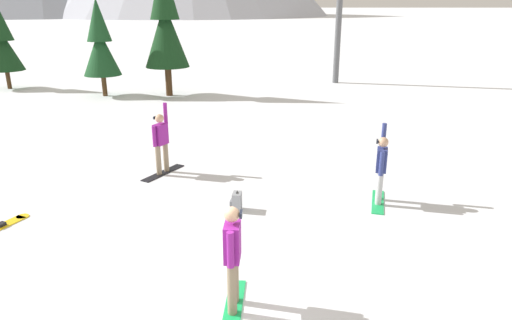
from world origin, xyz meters
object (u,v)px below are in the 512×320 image
object	(u,v)px
snowboarder_midground	(381,168)
backpack_grey	(237,202)
snowboarder_foreground	(233,256)
pine_tree_young	(100,44)
snowboarder_background	(161,142)
pine_tree_tall	(165,23)
pine_tree_short	(2,43)

from	to	relation	value
snowboarder_midground	backpack_grey	distance (m)	3.55
snowboarder_foreground	backpack_grey	xyz separation A→B (m)	(-0.14, 3.72, -0.73)
snowboarder_midground	backpack_grey	world-z (taller)	snowboarder_midground
pine_tree_young	backpack_grey	bearing A→B (deg)	-61.63
snowboarder_background	backpack_grey	world-z (taller)	snowboarder_background
snowboarder_background	backpack_grey	distance (m)	3.42
snowboarder_foreground	snowboarder_midground	bearing A→B (deg)	51.83
snowboarder_midground	pine_tree_tall	world-z (taller)	pine_tree_tall
backpack_grey	pine_tree_short	size ratio (longest dim) A/B	0.10
snowboarder_background	snowboarder_midground	bearing A→B (deg)	-19.24
pine_tree_tall	pine_tree_young	distance (m)	3.50
pine_tree_short	snowboarder_midground	bearing A→B (deg)	-42.36
snowboarder_background	pine_tree_young	distance (m)	12.90
snowboarder_foreground	pine_tree_tall	world-z (taller)	pine_tree_tall
snowboarder_background	pine_tree_tall	distance (m)	12.22
pine_tree_short	pine_tree_young	size ratio (longest dim) A/B	0.96
pine_tree_young	pine_tree_short	bearing A→B (deg)	161.42
backpack_grey	pine_tree_tall	world-z (taller)	pine_tree_tall
snowboarder_background	pine_tree_young	size ratio (longest dim) A/B	0.41
pine_tree_tall	pine_tree_young	world-z (taller)	pine_tree_tall
snowboarder_midground	pine_tree_young	xyz separation A→B (m)	(-11.06, 13.59, 1.75)
snowboarder_midground	pine_tree_short	distance (m)	23.26
backpack_grey	pine_tree_short	bearing A→B (deg)	130.33
backpack_grey	pine_tree_short	world-z (taller)	pine_tree_short
pine_tree_tall	pine_tree_short	bearing A→B (deg)	168.57
backpack_grey	pine_tree_young	distance (m)	16.19
pine_tree_short	backpack_grey	bearing A→B (deg)	-49.67
snowboarder_midground	snowboarder_background	bearing A→B (deg)	160.76
snowboarder_midground	pine_tree_young	size ratio (longest dim) A/B	0.40
pine_tree_short	pine_tree_young	world-z (taller)	pine_tree_young
snowboarder_midground	pine_tree_tall	bearing A→B (deg)	119.32
snowboarder_midground	snowboarder_background	world-z (taller)	snowboarder_background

